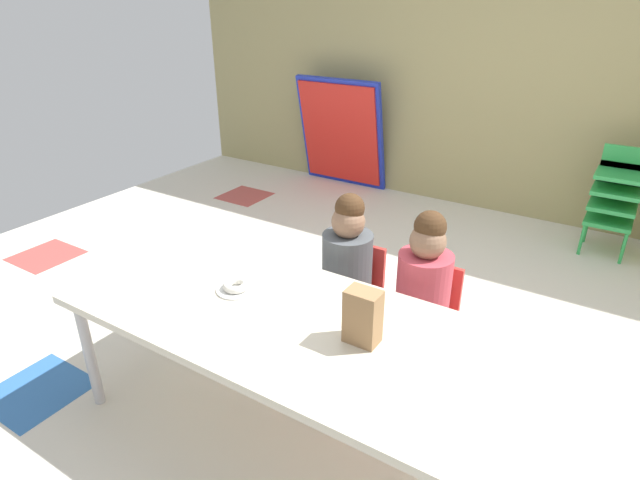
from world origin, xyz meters
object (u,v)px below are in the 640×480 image
Objects in this scene: kid_chair_green_stack at (615,195)px; donut_powdered_on_plate at (236,285)px; craft_table at (303,332)px; paper_bag_brown at (363,317)px; seated_child_near_camera at (348,261)px; folded_activity_table at (341,133)px; seated_child_middle_seat at (424,283)px; paper_plate_near_edge at (237,289)px.

kid_chair_green_stack reaches higher than donut_powdered_on_plate.
craft_table is 2.62× the size of kid_chair_green_stack.
craft_table is at bearing -175.07° from paper_bag_brown.
seated_child_near_camera is at bearing -116.56° from kid_chair_green_stack.
kid_chair_green_stack is at bearing -5.19° from folded_activity_table.
seated_child_middle_seat reaches higher than paper_bag_brown.
donut_powdered_on_plate is (-0.65, 0.03, -0.08)m from paper_bag_brown.
folded_activity_table is 8.99× the size of donut_powdered_on_plate.
kid_chair_green_stack is 3.03m from paper_plate_near_edge.
craft_table is 9.52× the size of paper_bag_brown.
craft_table is 0.40m from paper_plate_near_edge.
paper_bag_brown is (0.41, -0.63, 0.16)m from seated_child_near_camera.
folded_activity_table is at bearing 111.74° from donut_powdered_on_plate.
seated_child_middle_seat is 4.17× the size of paper_bag_brown.
paper_plate_near_edge is (-0.66, -0.59, 0.06)m from seated_child_middle_seat.
kid_chair_green_stack is at bearing 71.90° from craft_table.
paper_bag_brown reaches higher than kid_chair_green_stack.
seated_child_middle_seat reaches higher than paper_plate_near_edge.
seated_child_middle_seat is 5.10× the size of paper_plate_near_edge.
paper_bag_brown is at bearing -2.73° from paper_plate_near_edge.
donut_powdered_on_plate is (-1.30, -2.73, 0.18)m from kid_chair_green_stack.
craft_table is 3.39m from folded_activity_table.
craft_table is at bearing -7.65° from paper_plate_near_edge.
folded_activity_table reaches higher than kid_chair_green_stack.
craft_table is at bearing -108.10° from kid_chair_green_stack.
kid_chair_green_stack is 2.85m from paper_bag_brown.
folded_activity_table is (-1.57, 3.00, -0.03)m from craft_table.
folded_activity_table is 3.18m from donut_powdered_on_plate.
paper_plate_near_edge is (-0.65, 0.03, -0.11)m from paper_bag_brown.
seated_child_near_camera reaches higher than paper_bag_brown.
donut_powdered_on_plate is at bearing 0.00° from paper_plate_near_edge.
seated_child_middle_seat is at bearing 67.99° from craft_table.
paper_plate_near_edge is (-0.39, 0.05, 0.05)m from craft_table.
seated_child_near_camera is at bearing 68.21° from donut_powdered_on_plate.
seated_child_middle_seat is at bearing 42.17° from paper_plate_near_edge.
seated_child_middle_seat is 0.65m from paper_bag_brown.
kid_chair_green_stack is 4.44× the size of paper_plate_near_edge.
paper_bag_brown is (1.83, -2.98, 0.18)m from folded_activity_table.
donut_powdered_on_plate is (-0.24, -0.59, 0.08)m from seated_child_near_camera.
seated_child_near_camera is 5.10× the size of paper_plate_near_edge.
paper_bag_brown is 1.82× the size of donut_powdered_on_plate.
paper_plate_near_edge is at bearing 177.27° from paper_bag_brown.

